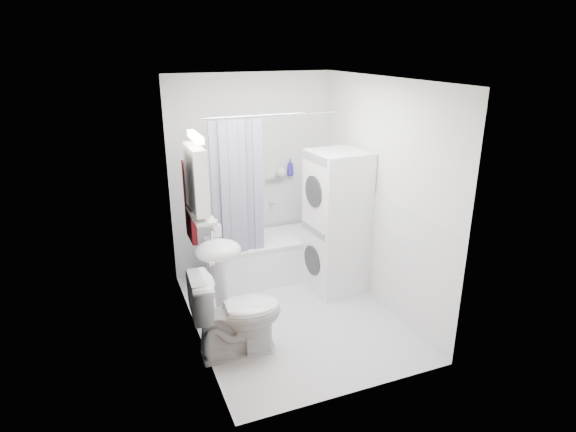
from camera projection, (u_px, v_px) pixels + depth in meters
name	position (u px, v px, depth m)	size (l,w,h in m)	color
floor	(293.00, 314.00, 5.08)	(2.60, 2.60, 0.00)	silver
room_walls	(293.00, 179.00, 4.58)	(2.60, 2.60, 2.60)	silver
wainscot	(283.00, 252.00, 5.13)	(1.98, 2.58, 2.58)	white
door	(212.00, 264.00, 3.93)	(0.05, 2.00, 2.00)	brown
bathtub	(265.00, 256.00, 5.80)	(1.35, 0.64, 0.52)	white
tub_spout	(271.00, 203.00, 5.97)	(0.04, 0.04, 0.12)	silver
curtain_rod	(271.00, 115.00, 4.99)	(0.02, 0.02, 1.53)	silver
shower_curtain	(237.00, 188.00, 5.10)	(0.55, 0.02, 1.45)	#181447
sink	(219.00, 265.00, 4.60)	(0.44, 0.37, 1.04)	white
medicine_cabinet	(196.00, 177.00, 4.32)	(0.13, 0.50, 0.71)	white
shelf	(201.00, 215.00, 4.45)	(0.18, 0.54, 0.03)	silver
shower_caddy	(275.00, 178.00, 5.87)	(0.22, 0.06, 0.02)	silver
towel	(190.00, 200.00, 4.63)	(0.07, 0.33, 0.79)	#5A1112
washer_dryer	(336.00, 223.00, 5.37)	(0.62, 0.61, 1.62)	white
toilet	(237.00, 314.00, 4.33)	(0.46, 0.82, 0.81)	white
soap_pump	(217.00, 232.00, 4.73)	(0.08, 0.17, 0.08)	gray
shelf_bottle	(204.00, 215.00, 4.30)	(0.07, 0.18, 0.07)	gray
shelf_cup	(197.00, 205.00, 4.54)	(0.10, 0.09, 0.10)	gray
shampoo_a	(281.00, 171.00, 5.87)	(0.13, 0.17, 0.13)	gray
shampoo_b	(290.00, 173.00, 5.92)	(0.08, 0.21, 0.08)	#2D269A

